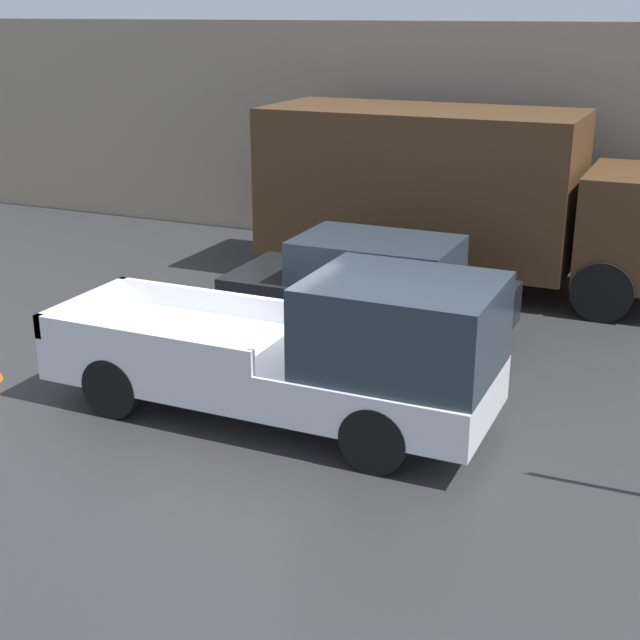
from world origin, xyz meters
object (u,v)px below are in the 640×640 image
delivery_truck (453,191)px  car (371,287)px  pickup_truck (312,353)px  newspaper_box (496,235)px

delivery_truck → car: bearing=-95.3°
car → delivery_truck: 3.55m
pickup_truck → delivery_truck: size_ratio=0.75×
pickup_truck → newspaper_box: size_ratio=5.52×
car → delivery_truck: (0.32, 3.40, 0.97)m
pickup_truck → car: (-0.50, 3.32, -0.15)m
delivery_truck → pickup_truck: bearing=-88.5°
car → delivery_truck: delivery_truck is taller
pickup_truck → newspaper_box: 8.70m
car → newspaper_box: bearing=82.1°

